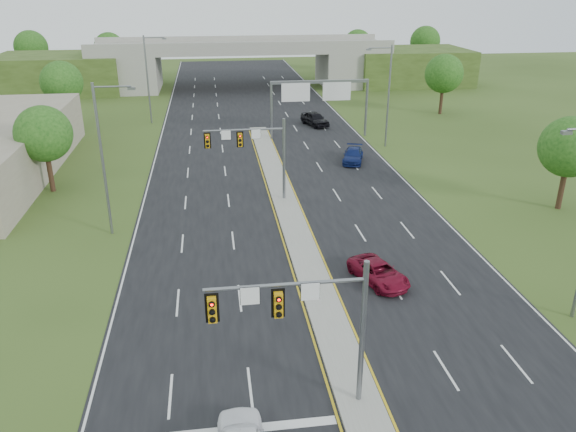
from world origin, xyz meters
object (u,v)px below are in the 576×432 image
(overpass, at_px, (242,66))
(car_far_b, at_px, (353,155))
(signal_mast_near, at_px, (310,316))
(car_far_c, at_px, (315,119))
(car_far_a, at_px, (379,273))
(sign_gantry, at_px, (318,93))
(signal_mast_far, at_px, (256,147))

(overpass, relative_size, car_far_b, 17.11)
(signal_mast_near, relative_size, car_far_c, 1.40)
(car_far_c, bearing_deg, car_far_a, -112.78)
(overpass, distance_m, car_far_c, 30.34)
(sign_gantry, relative_size, car_far_c, 2.31)
(car_far_b, bearing_deg, signal_mast_near, -88.97)
(car_far_a, bearing_deg, signal_mast_near, -139.83)
(signal_mast_near, bearing_deg, signal_mast_far, 90.00)
(signal_mast_far, bearing_deg, sign_gantry, 65.89)
(signal_mast_far, distance_m, sign_gantry, 21.91)
(car_far_a, bearing_deg, signal_mast_far, 93.97)
(signal_mast_far, relative_size, car_far_a, 1.53)
(overpass, bearing_deg, signal_mast_far, -92.35)
(car_far_a, height_order, car_far_b, car_far_b)
(sign_gantry, distance_m, car_far_c, 7.28)
(signal_mast_near, relative_size, overpass, 0.09)
(car_far_a, bearing_deg, overpass, 74.33)
(sign_gantry, distance_m, overpass, 35.75)
(signal_mast_near, distance_m, sign_gantry, 45.88)
(signal_mast_near, distance_m, signal_mast_far, 25.00)
(overpass, height_order, car_far_c, overpass)
(car_far_a, bearing_deg, car_far_c, 66.17)
(signal_mast_far, bearing_deg, signal_mast_near, -90.00)
(car_far_a, distance_m, car_far_b, 24.90)
(signal_mast_far, distance_m, car_far_a, 16.44)
(car_far_a, relative_size, car_far_c, 0.91)
(sign_gantry, bearing_deg, car_far_b, -80.20)
(signal_mast_far, bearing_deg, car_far_c, 69.42)
(car_far_c, bearing_deg, signal_mast_near, -118.64)
(car_far_b, bearing_deg, signal_mast_far, -119.36)
(sign_gantry, relative_size, car_far_b, 2.48)
(car_far_b, bearing_deg, car_far_c, 111.81)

